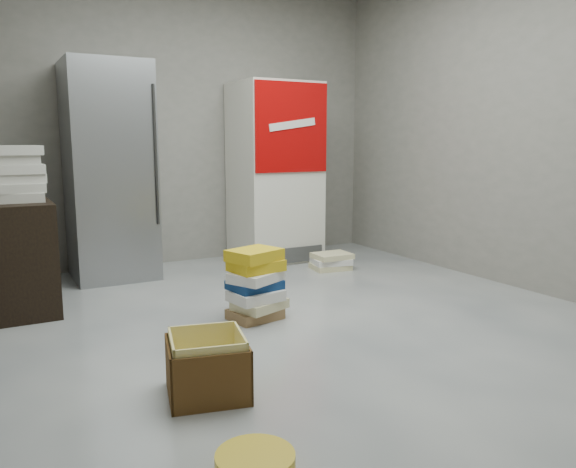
% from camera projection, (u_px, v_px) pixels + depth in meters
% --- Properties ---
extents(ground, '(5.00, 5.00, 0.00)m').
position_uv_depth(ground, '(323.00, 328.00, 3.71)').
color(ground, '#B4B4B0').
rests_on(ground, ground).
extents(room_shell, '(4.04, 5.04, 2.82)m').
position_uv_depth(room_shell, '(326.00, 45.00, 3.41)').
color(room_shell, gray).
rests_on(room_shell, ground).
extents(steel_fridge, '(0.70, 0.72, 1.90)m').
position_uv_depth(steel_fridge, '(109.00, 172.00, 4.97)').
color(steel_fridge, '#A1A3A8').
rests_on(steel_fridge, ground).
extents(coke_cooler, '(0.80, 0.73, 1.80)m').
position_uv_depth(coke_cooler, '(275.00, 172.00, 5.75)').
color(coke_cooler, silver).
rests_on(coke_cooler, ground).
extents(wood_shelf, '(0.50, 0.80, 0.80)m').
position_uv_depth(wood_shelf, '(16.00, 257.00, 4.03)').
color(wood_shelf, black).
rests_on(wood_shelf, ground).
extents(supply_box_stack, '(0.43, 0.43, 0.39)m').
position_uv_depth(supply_box_stack, '(11.00, 173.00, 3.94)').
color(supply_box_stack, silver).
rests_on(supply_box_stack, wood_shelf).
extents(phonebook_stack_main, '(0.43, 0.38, 0.49)m').
position_uv_depth(phonebook_stack_main, '(256.00, 284.00, 3.86)').
color(phonebook_stack_main, olive).
rests_on(phonebook_stack_main, ground).
extents(phonebook_stack_side, '(0.39, 0.34, 0.16)m').
position_uv_depth(phonebook_stack_side, '(331.00, 261.00, 5.40)').
color(phonebook_stack_side, beige).
rests_on(phonebook_stack_side, ground).
extents(cardboard_box, '(0.45, 0.45, 0.30)m').
position_uv_depth(cardboard_box, '(207.00, 370.00, 2.71)').
color(cardboard_box, yellow).
rests_on(cardboard_box, ground).
extents(bucket_lid, '(0.35, 0.35, 0.08)m').
position_uv_depth(bucket_lid, '(255.00, 464.00, 2.07)').
color(bucket_lid, gold).
rests_on(bucket_lid, ground).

